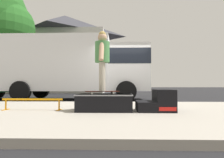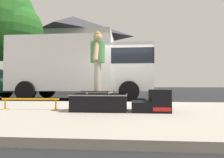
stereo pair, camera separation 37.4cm
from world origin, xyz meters
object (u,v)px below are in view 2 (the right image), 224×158
box_truck (83,66)px  skater_kid (98,56)px  skate_box (100,102)px  kicker_ramp (153,102)px  grind_rail (30,101)px  skateboard (98,92)px

box_truck → skater_kid: bearing=-73.1°
skate_box → kicker_ramp: size_ratio=1.53×
kicker_ramp → skater_kid: (-1.28, 0.03, 1.08)m
grind_rail → skateboard: 1.70m
kicker_ramp → skater_kid: size_ratio=0.59×
skate_box → skateboard: skateboard is taller
skateboard → skater_kid: 0.84m
box_truck → skate_box: bearing=-72.6°
grind_rail → skateboard: (1.68, -0.08, 0.24)m
grind_rail → skateboard: size_ratio=1.80×
skate_box → box_truck: (-1.66, 5.29, 1.37)m
kicker_ramp → skater_kid: skater_kid is taller
skateboard → skater_kid: (-0.00, 0.00, 0.84)m
kicker_ramp → skate_box: bearing=180.0°
skate_box → skater_kid: (-0.06, 0.03, 1.07)m
skate_box → box_truck: bearing=107.4°
skater_kid → box_truck: (-1.60, 5.26, 0.30)m
kicker_ramp → grind_rail: (-2.96, 0.10, 0.00)m
skate_box → skateboard: 0.24m
kicker_ramp → skateboard: (-1.28, 0.03, 0.24)m
kicker_ramp → grind_rail: 2.96m
kicker_ramp → box_truck: bearing=118.6°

